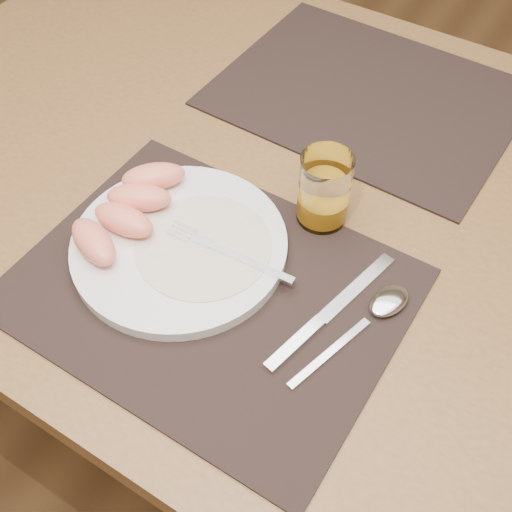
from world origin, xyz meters
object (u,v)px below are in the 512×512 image
(fork, at_px, (219,248))
(knife, at_px, (322,319))
(table, at_px, (301,223))
(spoon, at_px, (380,308))
(placemat_near, at_px, (209,289))
(plate, at_px, (179,245))
(juice_glass, at_px, (324,192))
(placemat_far, at_px, (367,95))

(fork, distance_m, knife, 0.15)
(fork, xyz_separation_m, knife, (0.15, -0.01, -0.02))
(table, height_order, spoon, spoon)
(placemat_near, relative_size, plate, 1.67)
(plate, relative_size, fork, 1.54)
(placemat_near, bearing_deg, juice_glass, 71.46)
(placemat_near, bearing_deg, placemat_far, 90.46)
(knife, distance_m, spoon, 0.07)
(placemat_far, bearing_deg, spoon, -62.13)
(table, distance_m, plate, 0.23)
(placemat_near, height_order, knife, knife)
(spoon, bearing_deg, juice_glass, 143.63)
(placemat_far, distance_m, fork, 0.40)
(plate, bearing_deg, juice_glass, 49.35)
(fork, height_order, knife, fork)
(table, bearing_deg, fork, -97.83)
(table, relative_size, knife, 6.42)
(knife, relative_size, spoon, 1.15)
(table, distance_m, placemat_near, 0.24)
(table, relative_size, juice_glass, 13.94)
(table, distance_m, spoon, 0.25)
(plate, xyz_separation_m, spoon, (0.25, 0.05, -0.00))
(table, height_order, placemat_far, placemat_far)
(placemat_near, relative_size, placemat_far, 1.00)
(spoon, bearing_deg, placemat_near, -157.30)
(table, xyz_separation_m, plate, (-0.07, -0.19, 0.10))
(fork, bearing_deg, spoon, 9.29)
(placemat_far, relative_size, knife, 2.06)
(plate, bearing_deg, fork, 17.51)
(table, height_order, juice_glass, juice_glass)
(fork, relative_size, juice_glass, 1.74)
(spoon, bearing_deg, fork, -170.71)
(table, relative_size, plate, 5.19)
(table, relative_size, placemat_far, 3.11)
(fork, bearing_deg, table, 82.17)
(placemat_far, xyz_separation_m, spoon, (0.19, -0.36, 0.01))
(table, bearing_deg, plate, -111.04)
(spoon, relative_size, juice_glass, 1.89)
(table, height_order, knife, knife)
(placemat_near, distance_m, knife, 0.14)
(knife, bearing_deg, fork, 174.55)
(knife, bearing_deg, juice_glass, 118.57)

